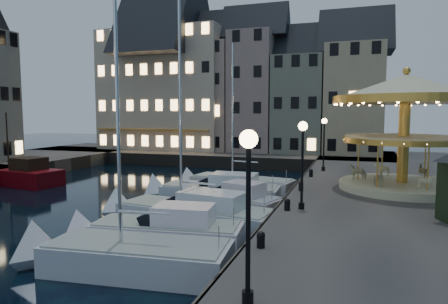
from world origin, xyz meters
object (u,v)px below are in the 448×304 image
(motorboat_d, at_px, (229,202))
(motorboat_f, at_px, (235,185))
(motorboat_b, at_px, (158,234))
(motorboat_c, at_px, (188,214))
(bollard_b, at_px, (287,204))
(motorboat_e, at_px, (215,192))
(motorboat_a, at_px, (124,257))
(streetlamp_c, at_px, (324,137))
(carousel, at_px, (405,110))
(streetlamp_a, at_px, (248,192))
(bollard_c, at_px, (301,186))
(streetlamp_b, at_px, (302,152))
(bollard_a, at_px, (261,239))
(red_fishing_boat, at_px, (19,176))
(bollard_d, at_px, (311,173))

(motorboat_d, relative_size, motorboat_f, 0.56)
(motorboat_b, bearing_deg, motorboat_c, 90.81)
(bollard_b, bearing_deg, motorboat_e, 133.56)
(motorboat_a, bearing_deg, motorboat_d, 83.70)
(streetlamp_c, relative_size, motorboat_d, 0.63)
(motorboat_a, relative_size, carousel, 1.59)
(streetlamp_a, height_order, motorboat_a, motorboat_a)
(bollard_c, relative_size, motorboat_c, 0.05)
(carousel, bearing_deg, motorboat_d, -159.23)
(streetlamp_c, distance_m, motorboat_b, 18.48)
(motorboat_a, bearing_deg, streetlamp_b, 48.89)
(bollard_c, bearing_deg, bollard_a, -90.00)
(red_fishing_boat, bearing_deg, streetlamp_b, -15.71)
(motorboat_b, distance_m, motorboat_e, 9.39)
(bollard_a, bearing_deg, bollard_d, 90.00)
(streetlamp_c, bearing_deg, motorboat_d, -113.83)
(streetlamp_b, bearing_deg, motorboat_d, 146.32)
(motorboat_b, bearing_deg, bollard_a, -23.81)
(motorboat_e, bearing_deg, bollard_c, -10.73)
(bollard_c, distance_m, motorboat_f, 7.41)
(streetlamp_a, distance_m, bollard_c, 14.71)
(bollard_c, height_order, motorboat_c, motorboat_c)
(streetlamp_a, relative_size, carousel, 0.50)
(motorboat_e, bearing_deg, motorboat_c, -83.52)
(bollard_a, relative_size, motorboat_d, 0.09)
(motorboat_a, bearing_deg, streetlamp_c, 74.18)
(motorboat_c, bearing_deg, bollard_a, -48.02)
(motorboat_a, distance_m, red_fishing_boat, 22.63)
(bollard_c, distance_m, bollard_d, 5.50)
(motorboat_a, bearing_deg, carousel, 50.93)
(motorboat_a, height_order, motorboat_d, motorboat_a)
(streetlamp_c, xyz_separation_m, bollard_b, (-0.60, -14.00, -2.41))
(streetlamp_c, xyz_separation_m, motorboat_a, (-5.66, -19.99, -3.48))
(motorboat_d, bearing_deg, streetlamp_c, 66.17)
(bollard_b, bearing_deg, bollard_a, -90.00)
(motorboat_a, bearing_deg, bollard_c, 65.26)
(bollard_a, xyz_separation_m, motorboat_e, (-5.80, 11.60, -0.96))
(motorboat_d, xyz_separation_m, red_fishing_boat, (-19.41, 3.68, 0.07))
(red_fishing_boat, bearing_deg, motorboat_b, -29.83)
(bollard_b, distance_m, motorboat_a, 7.92)
(motorboat_b, xyz_separation_m, motorboat_f, (-0.44, 13.07, -0.11))
(bollard_a, relative_size, bollard_d, 1.00)
(streetlamp_b, xyz_separation_m, carousel, (5.08, 6.75, 2.05))
(bollard_a, xyz_separation_m, bollard_c, (0.00, 10.50, 0.00))
(motorboat_e, bearing_deg, motorboat_b, -85.61)
(motorboat_a, relative_size, motorboat_f, 1.12)
(streetlamp_c, bearing_deg, motorboat_b, -108.22)
(bollard_b, height_order, motorboat_c, motorboat_c)
(streetlamp_c, xyz_separation_m, motorboat_f, (-6.12, -4.18, -3.49))
(bollard_a, height_order, motorboat_b, motorboat_b)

